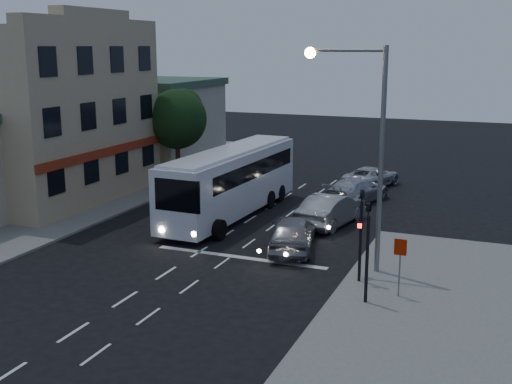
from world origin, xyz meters
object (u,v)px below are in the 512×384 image
at_px(tour_bus, 231,180).
at_px(regulatory_sign, 400,258).
at_px(car_sedan_b, 357,190).
at_px(car_sedan_c, 371,177).
at_px(streetlight, 366,133).
at_px(traffic_signal_side, 368,241).
at_px(street_tree, 177,116).
at_px(traffic_signal_main, 361,224).
at_px(car_sedan_a, 331,210).
at_px(car_suv, 292,233).

height_order(tour_bus, regulatory_sign, tour_bus).
xyz_separation_m(car_sedan_b, car_sedan_c, (-0.14, 4.67, -0.08)).
relative_size(tour_bus, regulatory_sign, 5.51).
relative_size(tour_bus, streetlight, 1.35).
height_order(car_sedan_b, traffic_signal_side, traffic_signal_side).
height_order(tour_bus, car_sedan_c, tour_bus).
relative_size(regulatory_sign, street_tree, 0.35).
height_order(car_sedan_b, street_tree, street_tree).
relative_size(traffic_signal_main, traffic_signal_side, 1.00).
distance_m(car_sedan_c, streetlight, 17.44).
bearing_deg(car_sedan_b, street_tree, 11.08).
distance_m(tour_bus, car_sedan_c, 11.80).
bearing_deg(streetlight, car_sedan_a, 115.48).
xyz_separation_m(traffic_signal_main, regulatory_sign, (1.70, -1.01, -0.82)).
xyz_separation_m(traffic_signal_main, streetlight, (-0.26, 1.42, 3.31)).
bearing_deg(street_tree, tour_bus, -44.14).
bearing_deg(car_sedan_b, tour_bus, 61.49).
relative_size(car_suv, car_sedan_c, 1.01).
bearing_deg(car_suv, car_sedan_a, -110.61).
xyz_separation_m(car_sedan_c, streetlight, (3.08, -16.40, 5.07)).
xyz_separation_m(tour_bus, street_tree, (-7.00, 6.79, 2.50)).
bearing_deg(regulatory_sign, car_suv, 143.77).
bearing_deg(traffic_signal_side, street_tree, 135.50).
distance_m(traffic_signal_side, streetlight, 4.84).
xyz_separation_m(car_sedan_b, traffic_signal_side, (3.90, -15.13, 1.68)).
distance_m(traffic_signal_side, regulatory_sign, 1.61).
height_order(car_sedan_c, streetlight, streetlight).
bearing_deg(streetlight, traffic_signal_side, -74.30).
xyz_separation_m(tour_bus, car_sedan_a, (5.53, 0.30, -1.17)).
xyz_separation_m(traffic_signal_main, street_tree, (-15.81, 14.25, 2.08)).
distance_m(traffic_signal_side, street_tree, 23.24).
bearing_deg(streetlight, tour_bus, 144.80).
height_order(car_sedan_c, street_tree, street_tree).
bearing_deg(car_sedan_c, car_suv, 104.42).
xyz_separation_m(car_sedan_b, regulatory_sign, (4.90, -14.17, 0.85)).
bearing_deg(traffic_signal_side, streetlight, 105.70).
bearing_deg(streetlight, car_sedan_b, 104.08).
bearing_deg(car_suv, traffic_signal_main, 127.43).
height_order(car_suv, street_tree, street_tree).
xyz_separation_m(car_suv, regulatory_sign, (5.51, -4.04, 0.78)).
xyz_separation_m(tour_bus, streetlight, (8.55, -6.03, 3.73)).
height_order(tour_bus, traffic_signal_side, traffic_signal_side).
distance_m(car_sedan_a, car_sedan_c, 10.06).
xyz_separation_m(car_sedan_c, street_tree, (-12.47, -3.57, 3.83)).
height_order(regulatory_sign, street_tree, street_tree).
relative_size(tour_bus, car_sedan_a, 2.41).
height_order(car_sedan_a, car_sedan_b, car_sedan_a).
bearing_deg(traffic_signal_side, car_sedan_a, 112.21).
xyz_separation_m(streetlight, street_tree, (-15.55, 12.82, -1.23)).
distance_m(tour_bus, car_sedan_b, 8.09).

